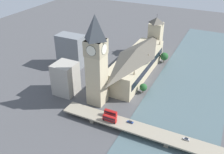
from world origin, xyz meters
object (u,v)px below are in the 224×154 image
object	(u,v)px
parliament_hall	(136,62)
double_decker_bus_lead	(111,113)
clock_tower	(96,59)
car_northbound_mid	(130,122)
double_decker_bus_mid	(110,118)
car_northbound_lead	(186,139)
victoria_tower	(155,36)
road_bridge	(168,138)

from	to	relation	value
parliament_hall	double_decker_bus_lead	size ratio (longest dim) A/B	9.61
clock_tower	car_northbound_mid	size ratio (longest dim) A/B	16.49
double_decker_bus_mid	car_northbound_lead	world-z (taller)	double_decker_bus_mid
parliament_hall	clock_tower	world-z (taller)	clock_tower
victoria_tower	parliament_hall	bearing A→B (deg)	90.05
parliament_hall	road_bridge	distance (m)	99.31
road_bridge	double_decker_bus_mid	bearing A→B (deg)	3.22
clock_tower	road_bridge	xyz separation A→B (m)	(-67.31, 21.46, -36.54)
clock_tower	road_bridge	size ratio (longest dim) A/B	0.46
car_northbound_lead	road_bridge	bearing A→B (deg)	14.78
victoria_tower	double_decker_bus_lead	xyz separation A→B (m)	(-9.66, 139.02, -14.34)
clock_tower	victoria_tower	xyz separation A→B (m)	(-11.77, -120.97, -18.58)
victoria_tower	road_bridge	world-z (taller)	victoria_tower
double_decker_bus_lead	car_northbound_lead	size ratio (longest dim) A/B	2.41
clock_tower	victoria_tower	size ratio (longest dim) A/B	1.60
car_northbound_lead	car_northbound_mid	size ratio (longest dim) A/B	0.92
victoria_tower	car_northbound_mid	distance (m)	142.97
parliament_hall	car_northbound_lead	xyz separation A→B (m)	(-66.87, 78.68, -8.96)
car_northbound_lead	double_decker_bus_lead	bearing A→B (deg)	-0.41
car_northbound_lead	car_northbound_mid	distance (m)	40.84
parliament_hall	car_northbound_mid	size ratio (longest dim) A/B	21.33
car_northbound_mid	victoria_tower	bearing A→B (deg)	-79.42
parliament_hall	double_decker_bus_mid	bearing A→B (deg)	97.90
double_decker_bus_mid	car_northbound_mid	xyz separation A→B (m)	(-14.36, -5.29, -1.92)
clock_tower	car_northbound_mid	distance (m)	54.80
clock_tower	road_bridge	world-z (taller)	clock_tower
double_decker_bus_mid	car_northbound_lead	bearing A→B (deg)	-174.34
road_bridge	double_decker_bus_lead	distance (m)	46.15
clock_tower	car_northbound_lead	xyz separation A→B (m)	(-78.70, 18.46, -34.97)
double_decker_bus_mid	car_northbound_lead	distance (m)	55.50
road_bridge	car_northbound_mid	distance (m)	29.63
double_decker_bus_lead	car_northbound_mid	distance (m)	16.56
clock_tower	double_decker_bus_lead	size ratio (longest dim) A/B	7.43
parliament_hall	car_northbound_mid	xyz separation A→B (m)	(-26.03, 78.86, -8.96)
car_northbound_mid	road_bridge	bearing A→B (deg)	174.52
victoria_tower	double_decker_bus_lead	bearing A→B (deg)	93.97
double_decker_bus_lead	clock_tower	bearing A→B (deg)	-40.11
victoria_tower	car_northbound_mid	bearing A→B (deg)	100.58
car_northbound_lead	car_northbound_mid	bearing A→B (deg)	0.25
clock_tower	victoria_tower	bearing A→B (deg)	-95.56
parliament_hall	car_northbound_mid	world-z (taller)	parliament_hall
parliament_hall	victoria_tower	distance (m)	61.20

